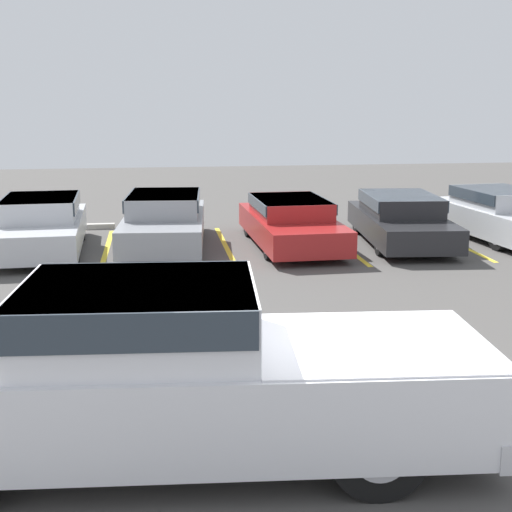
% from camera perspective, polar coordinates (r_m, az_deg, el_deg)
% --- Properties ---
extents(ground_plane, '(60.00, 60.00, 0.00)m').
position_cam_1_polar(ground_plane, '(7.86, 3.23, -14.00)').
color(ground_plane, '#4C4947').
extents(stall_stripe_b, '(0.12, 5.02, 0.01)m').
position_cam_1_polar(stall_stripe_b, '(17.07, -11.88, 0.45)').
color(stall_stripe_b, yellow).
rests_on(stall_stripe_b, ground_plane).
extents(stall_stripe_c, '(0.12, 5.02, 0.01)m').
position_cam_1_polar(stall_stripe_c, '(17.12, -2.41, 0.75)').
color(stall_stripe_c, yellow).
rests_on(stall_stripe_c, ground_plane).
extents(stall_stripe_d, '(0.12, 5.02, 0.01)m').
position_cam_1_polar(stall_stripe_d, '(17.62, 6.76, 1.01)').
color(stall_stripe_d, yellow).
rests_on(stall_stripe_d, ground_plane).
extents(stall_stripe_e, '(0.12, 5.02, 0.01)m').
position_cam_1_polar(stall_stripe_e, '(18.54, 15.22, 1.24)').
color(stall_stripe_e, yellow).
rests_on(stall_stripe_e, ground_plane).
extents(pickup_truck, '(6.33, 2.47, 1.79)m').
position_cam_1_polar(pickup_truck, '(7.06, -6.59, -9.26)').
color(pickup_truck, silver).
rests_on(pickup_truck, ground_plane).
extents(parked_sedan_a, '(2.00, 4.62, 1.28)m').
position_cam_1_polar(parked_sedan_a, '(17.16, -16.79, 2.53)').
color(parked_sedan_a, '#B7BABF').
rests_on(parked_sedan_a, ground_plane).
extents(parked_sedan_b, '(2.22, 4.92, 1.27)m').
position_cam_1_polar(parked_sedan_b, '(17.18, -7.33, 3.00)').
color(parked_sedan_b, gray).
rests_on(parked_sedan_b, ground_plane).
extents(parked_sedan_c, '(1.95, 4.76, 1.15)m').
position_cam_1_polar(parked_sedan_c, '(17.15, 2.79, 2.84)').
color(parked_sedan_c, maroon).
rests_on(parked_sedan_c, ground_plane).
extents(parked_sedan_d, '(2.20, 4.77, 1.20)m').
position_cam_1_polar(parked_sedan_d, '(17.79, 11.50, 3.05)').
color(parked_sedan_d, '#232326').
rests_on(parked_sedan_d, ground_plane).
extents(parked_sedan_e, '(2.15, 4.43, 1.26)m').
position_cam_1_polar(parked_sedan_e, '(18.99, 18.88, 3.29)').
color(parked_sedan_e, '#B7BABF').
rests_on(parked_sedan_e, ground_plane).
extents(wheel_stop_curb, '(1.61, 0.20, 0.14)m').
position_cam_1_polar(wheel_stop_curb, '(19.94, -13.54, 2.30)').
color(wheel_stop_curb, '#B7B2A8').
rests_on(wheel_stop_curb, ground_plane).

